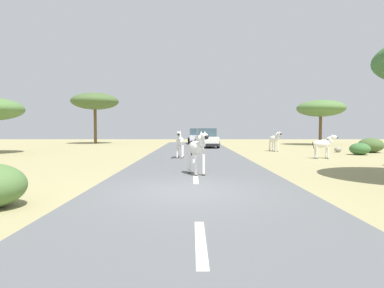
# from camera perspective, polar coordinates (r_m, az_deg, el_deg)

# --- Properties ---
(ground_plane) EXTENTS (90.00, 90.00, 0.00)m
(ground_plane) POSITION_cam_1_polar(r_m,az_deg,el_deg) (8.87, -0.94, -8.54)
(ground_plane) COLOR #998E60
(road) EXTENTS (6.00, 64.00, 0.05)m
(road) POSITION_cam_1_polar(r_m,az_deg,el_deg) (8.87, 0.85, -8.38)
(road) COLOR #56595B
(road) RESTS_ON ground_plane
(lane_markings) EXTENTS (0.16, 56.00, 0.01)m
(lane_markings) POSITION_cam_1_polar(r_m,az_deg,el_deg) (7.88, 0.95, -9.58)
(lane_markings) COLOR silver
(lane_markings) RESTS_ON road
(zebra_0) EXTENTS (0.49, 1.69, 1.59)m
(zebra_0) POSITION_cam_1_polar(r_m,az_deg,el_deg) (18.55, -2.16, 0.43)
(zebra_0) COLOR silver
(zebra_0) RESTS_ON road
(zebra_1) EXTENTS (0.76, 1.61, 1.56)m
(zebra_1) POSITION_cam_1_polar(r_m,az_deg,el_deg) (25.53, 14.42, 0.81)
(zebra_1) COLOR silver
(zebra_1) RESTS_ON ground_plane
(zebra_2) EXTENTS (0.86, 1.64, 1.61)m
(zebra_2) POSITION_cam_1_polar(r_m,az_deg,el_deg) (11.72, 0.91, -0.82)
(zebra_2) COLOR silver
(zebra_2) RESTS_ON road
(zebra_3) EXTENTS (1.51, 0.43, 1.42)m
(zebra_3) POSITION_cam_1_polar(r_m,az_deg,el_deg) (20.20, 22.26, -0.02)
(zebra_3) COLOR silver
(zebra_3) RESTS_ON ground_plane
(car_0) EXTENTS (2.15, 4.41, 1.74)m
(car_0) POSITION_cam_1_polar(r_m,az_deg,el_deg) (36.30, 0.91, 1.30)
(car_0) COLOR silver
(car_0) RESTS_ON road
(car_1) EXTENTS (2.23, 4.44, 1.74)m
(car_1) POSITION_cam_1_polar(r_m,az_deg,el_deg) (29.52, 2.56, 0.98)
(car_1) COLOR white
(car_1) RESTS_ON road
(tree_2) EXTENTS (5.05, 5.05, 4.83)m
(tree_2) POSITION_cam_1_polar(r_m,az_deg,el_deg) (37.32, 21.90, 5.87)
(tree_2) COLOR brown
(tree_2) RESTS_ON ground_plane
(tree_3) EXTENTS (5.45, 5.45, 5.92)m
(tree_3) POSITION_cam_1_polar(r_m,az_deg,el_deg) (39.48, -16.84, 7.24)
(tree_3) COLOR brown
(tree_3) RESTS_ON ground_plane
(bush_0) EXTENTS (1.79, 1.61, 1.07)m
(bush_0) POSITION_cam_1_polar(r_m,az_deg,el_deg) (26.85, 29.16, -0.20)
(bush_0) COLOR #425B2D
(bush_0) RESTS_ON ground_plane
(bush_3) EXTENTS (1.34, 1.20, 0.80)m
(bush_3) POSITION_cam_1_polar(r_m,az_deg,el_deg) (24.17, 27.66, -0.77)
(bush_3) COLOR #386633
(bush_3) RESTS_ON ground_plane
(rock_1) EXTENTS (0.52, 0.50, 0.41)m
(rock_1) POSITION_cam_1_polar(r_m,az_deg,el_deg) (26.11, 24.48, -0.90)
(rock_1) COLOR gray
(rock_1) RESTS_ON ground_plane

